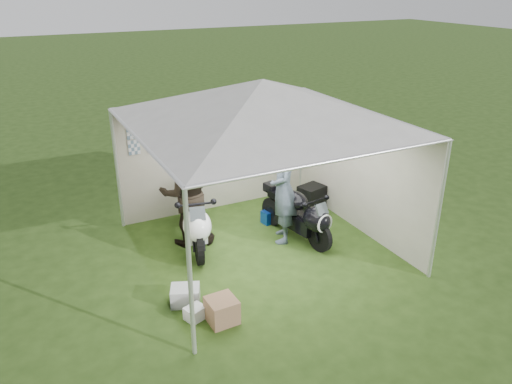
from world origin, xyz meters
TOP-DOWN VIEW (x-y plane):
  - ground at (0.00, 0.00)m, footprint 80.00×80.00m
  - canopy_tent at (-0.00, 0.03)m, footprint 5.66×5.66m
  - motorcycle_white at (-1.02, 0.65)m, footprint 0.77×2.09m
  - motorcycle_black at (0.77, 0.03)m, footprint 0.61×1.85m
  - paddock_stand at (0.63, 0.86)m, footprint 0.37×0.27m
  - person_dark_jacket at (-1.07, 0.81)m, footprint 1.08×0.92m
  - person_blue_jacket at (0.51, 0.15)m, footprint 0.75×0.87m
  - equipment_box at (1.69, 1.05)m, footprint 0.58×0.51m
  - crate_0 at (-1.75, -0.94)m, footprint 0.51×0.46m
  - crate_1 at (-1.43, -1.56)m, footprint 0.41×0.41m
  - crate_2 at (-1.75, -1.35)m, footprint 0.32×0.30m

SIDE VIEW (x-z plane):
  - ground at x=0.00m, z-range 0.00..0.00m
  - crate_2 at x=-1.75m, z-range 0.00..0.19m
  - paddock_stand at x=0.63m, z-range 0.00..0.25m
  - crate_0 at x=-1.75m, z-range 0.00..0.28m
  - crate_1 at x=-1.43m, z-range 0.00..0.36m
  - equipment_box at x=1.69m, z-range 0.00..0.50m
  - motorcycle_black at x=0.77m, z-range 0.05..0.97m
  - motorcycle_white at x=-1.02m, z-range 0.06..1.10m
  - person_dark_jacket at x=-1.07m, z-range 0.00..1.94m
  - person_blue_jacket at x=0.51m, z-range 0.00..2.00m
  - canopy_tent at x=0.00m, z-range 1.08..4.08m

